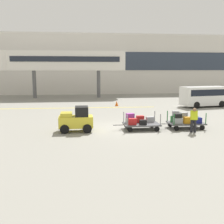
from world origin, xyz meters
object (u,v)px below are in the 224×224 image
at_px(baggage_tug, 76,120).
at_px(baggage_cart_lead, 139,122).
at_px(baggage_handler, 194,119).
at_px(shuttle_van, 204,95).
at_px(baggage_cart_middle, 185,120).
at_px(safety_cone_near, 117,103).

distance_m(baggage_tug, baggage_cart_lead, 4.04).
height_order(baggage_handler, shuttle_van, shuttle_van).
bearing_deg(baggage_handler, baggage_cart_lead, 158.07).
bearing_deg(baggage_cart_middle, shuttle_van, 58.63).
height_order(baggage_cart_lead, shuttle_van, shuttle_van).
height_order(baggage_cart_middle, shuttle_van, shuttle_van).
relative_size(baggage_cart_middle, baggage_handler, 1.92).
height_order(baggage_tug, baggage_handler, baggage_tug).
distance_m(baggage_cart_middle, baggage_handler, 1.27).
distance_m(baggage_cart_lead, safety_cone_near, 11.40).
bearing_deg(baggage_tug, safety_cone_near, 70.49).
bearing_deg(baggage_handler, baggage_tug, 170.89).
height_order(baggage_tug, baggage_cart_middle, baggage_tug).
relative_size(baggage_cart_lead, safety_cone_near, 5.47).
xyz_separation_m(baggage_cart_middle, safety_cone_near, (-3.00, 11.43, -0.27)).
distance_m(baggage_cart_lead, baggage_cart_middle, 3.05).
relative_size(baggage_tug, baggage_handler, 1.35).
relative_size(baggage_cart_middle, shuttle_van, 0.59).
xyz_separation_m(baggage_cart_middle, shuttle_van, (6.01, 9.85, 0.69)).
height_order(baggage_cart_middle, safety_cone_near, baggage_cart_middle).
xyz_separation_m(baggage_tug, baggage_cart_lead, (4.03, 0.11, -0.26)).
distance_m(baggage_tug, baggage_cart_middle, 7.08).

